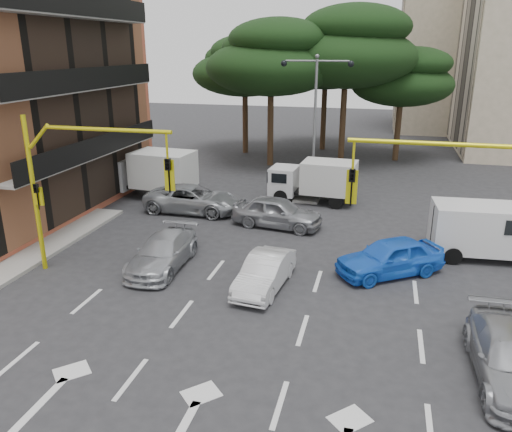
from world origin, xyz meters
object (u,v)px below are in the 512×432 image
(car_white_hatch, at_px, (265,272))
(box_truck_a, at_px, (148,174))
(car_blue_compact, at_px, (390,257))
(car_silver_cross_b, at_px, (277,212))
(street_lamp_center, at_px, (316,99))
(signal_mast_left, at_px, (74,175))
(car_silver_parked, at_px, (511,358))
(van_white, at_px, (490,231))
(car_silver_wagon, at_px, (163,252))
(box_truck_b, at_px, (313,181))
(car_silver_cross_a, at_px, (193,199))
(signal_mast_right, at_px, (477,203))

(car_white_hatch, bearing_deg, box_truck_a, 139.32)
(car_blue_compact, xyz_separation_m, car_silver_cross_b, (-5.28, 4.22, 0.03))
(street_lamp_center, distance_m, box_truck_a, 10.58)
(car_blue_compact, bearing_deg, car_silver_cross_b, -163.06)
(signal_mast_left, relative_size, box_truck_a, 1.09)
(car_silver_parked, xyz_separation_m, van_white, (0.90, 8.52, 0.49))
(signal_mast_left, xyz_separation_m, car_blue_compact, (11.36, 2.79, -3.17))
(car_silver_wagon, height_order, box_truck_b, box_truck_b)
(car_white_hatch, distance_m, box_truck_b, 11.03)
(car_silver_cross_a, height_order, car_silver_parked, car_silver_cross_a)
(signal_mast_left, xyz_separation_m, box_truck_a, (-2.20, 10.22, -2.53))
(signal_mast_right, height_order, car_silver_wagon, signal_mast_right)
(signal_mast_left, height_order, van_white, signal_mast_left)
(signal_mast_right, bearing_deg, car_silver_cross_a, 146.46)
(car_blue_compact, relative_size, car_silver_wagon, 0.95)
(signal_mast_left, relative_size, car_silver_cross_a, 1.19)
(box_truck_b, bearing_deg, street_lamp_center, 12.45)
(street_lamp_center, xyz_separation_m, car_silver_parked, (7.60, -17.05, -4.77))
(signal_mast_left, relative_size, car_silver_cross_b, 1.38)
(signal_mast_left, xyz_separation_m, car_silver_wagon, (2.69, 1.27, -3.25))
(car_silver_wagon, relative_size, box_truck_a, 0.80)
(car_blue_compact, distance_m, van_white, 4.79)
(signal_mast_left, height_order, box_truck_b, signal_mast_left)
(box_truck_a, bearing_deg, car_silver_parked, -123.59)
(car_white_hatch, height_order, car_silver_cross_a, car_silver_cross_a)
(street_lamp_center, height_order, car_silver_parked, street_lamp_center)
(car_white_hatch, relative_size, van_white, 0.82)
(van_white, bearing_deg, street_lamp_center, -138.97)
(car_white_hatch, xyz_separation_m, car_silver_parked, (7.40, -3.54, 0.04))
(box_truck_a, bearing_deg, car_silver_cross_b, -106.18)
(signal_mast_right, relative_size, car_white_hatch, 1.61)
(car_blue_compact, height_order, car_silver_parked, car_blue_compact)
(car_silver_parked, height_order, box_truck_a, box_truck_a)
(car_silver_cross_a, height_order, box_truck_a, box_truck_a)
(car_silver_cross_b, bearing_deg, signal_mast_right, -124.79)
(box_truck_a, bearing_deg, signal_mast_left, -162.84)
(van_white, bearing_deg, box_truck_a, -109.04)
(car_silver_wagon, bearing_deg, box_truck_a, 117.20)
(box_truck_a, xyz_separation_m, box_truck_b, (9.38, 1.29, -0.17))
(street_lamp_center, distance_m, car_silver_wagon, 14.22)
(street_lamp_center, relative_size, car_blue_compact, 1.85)
(signal_mast_left, distance_m, car_silver_wagon, 4.40)
(street_lamp_center, bearing_deg, van_white, -45.10)
(car_silver_cross_a, height_order, car_silver_cross_b, car_silver_cross_b)
(car_blue_compact, bearing_deg, signal_mast_left, -110.64)
(car_silver_wagon, height_order, car_silver_cross_a, car_silver_cross_a)
(signal_mast_left, relative_size, van_white, 1.31)
(car_blue_compact, distance_m, car_silver_wagon, 8.80)
(street_lamp_center, height_order, box_truck_b, street_lamp_center)
(car_silver_cross_a, xyz_separation_m, van_white, (14.01, -2.69, 0.44))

